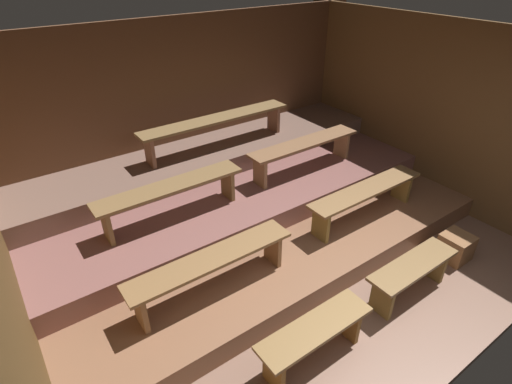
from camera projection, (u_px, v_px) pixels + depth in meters
name	position (u px, v px, depth m)	size (l,w,h in m)	color
ground	(271.00, 248.00, 5.28)	(6.34, 4.93, 0.08)	#835F4E
wall_back	(188.00, 107.00, 6.04)	(6.34, 0.06, 2.58)	brown
wall_right	(422.00, 108.00, 5.98)	(0.06, 4.93, 2.58)	brown
platform_lower	(250.00, 220.00, 5.51)	(5.54, 3.19, 0.27)	#8A5D42
platform_middle	(230.00, 188.00, 5.73)	(5.54, 2.16, 0.27)	#8A5852
platform_upper	(208.00, 156.00, 5.98)	(5.54, 1.01, 0.27)	#7C5D50
bench_floor_left	(315.00, 335.00, 3.64)	(1.17, 0.33, 0.44)	olive
bench_floor_right	(412.00, 272.00, 4.36)	(1.17, 0.33, 0.44)	olive
bench_lower_left	(212.00, 264.00, 4.02)	(1.79, 0.33, 0.44)	olive
bench_lower_right	(366.00, 194.00, 5.16)	(1.79, 0.33, 0.44)	olive
bench_middle_left	(171.00, 192.00, 4.69)	(1.80, 0.33, 0.44)	olive
bench_middle_right	(304.00, 148.00, 5.73)	(1.80, 0.33, 0.44)	#8C6240
bench_upper_center	(217.00, 123.00, 5.78)	(2.33, 0.33, 0.44)	olive
wooden_crate_floor	(455.00, 247.00, 4.97)	(0.34, 0.34, 0.34)	#8F613D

